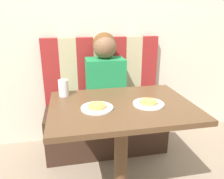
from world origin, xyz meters
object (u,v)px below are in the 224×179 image
Objects in this scene: plate_right at (148,104)px; drinking_cup at (64,88)px; pizza_left at (97,106)px; pizza_right at (148,102)px; person at (105,72)px; plate_left at (97,108)px.

drinking_cup reaches higher than plate_right.
pizza_left is 1.00× the size of drinking_cup.
pizza_right is 1.00× the size of drinking_cup.
person is 5.96× the size of drinking_cup.
plate_right is (0.17, -0.72, -0.05)m from person.
plate_left is (-0.17, -0.72, -0.05)m from person.
drinking_cup is at bearing -132.12° from person.
pizza_right is (-0.00, 0.00, 0.02)m from plate_right.
drinking_cup is (-0.21, 0.29, 0.06)m from plate_left.
person is 0.74m from pizza_left.
pizza_right is at bearing 0.00° from plate_left.
plate_left is 0.35m from plate_right.
person is at bearing 103.72° from plate_right.
pizza_right reaches higher than plate_left.
pizza_left is at bearing -53.86° from drinking_cup.
pizza_left is 1.00× the size of pizza_right.
pizza_left is (-0.17, -0.72, -0.04)m from person.
pizza_right is at bearing -27.28° from drinking_cup.
drinking_cup is (-0.56, 0.29, 0.06)m from plate_right.
drinking_cup reaches higher than plate_left.
person reaches higher than plate_left.
plate_right is at bearing -27.28° from drinking_cup.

